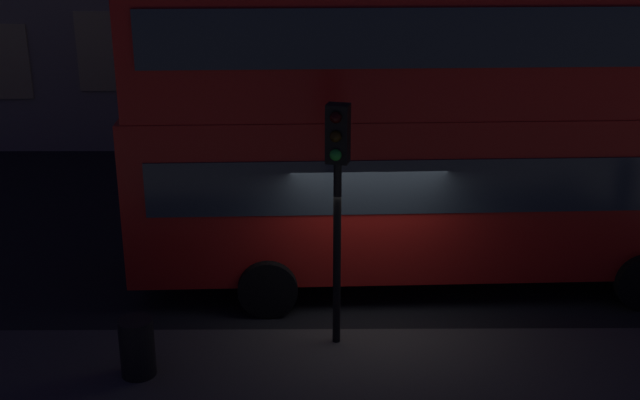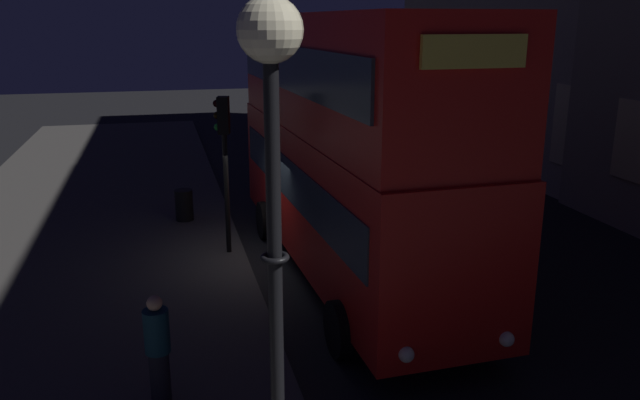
{
  "view_description": "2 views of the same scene",
  "coord_description": "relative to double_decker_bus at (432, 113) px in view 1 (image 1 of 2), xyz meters",
  "views": [
    {
      "loc": [
        -0.87,
        -12.29,
        6.48
      ],
      "look_at": [
        -0.77,
        0.91,
        1.69
      ],
      "focal_mm": 45.94,
      "sensor_mm": 36.0,
      "label": 1
    },
    {
      "loc": [
        13.97,
        -2.57,
        5.51
      ],
      "look_at": [
        0.61,
        0.83,
        1.6
      ],
      "focal_mm": 35.5,
      "sensor_mm": 36.0,
      "label": 2
    }
  ],
  "objects": [
    {
      "name": "ground_plane",
      "position": [
        -1.14,
        -1.32,
        -3.13
      ],
      "size": [
        80.0,
        80.0,
        0.0
      ],
      "primitive_type": "plane",
      "color": "black"
    },
    {
      "name": "double_decker_bus",
      "position": [
        0.0,
        0.0,
        0.0
      ],
      "size": [
        10.49,
        3.14,
        5.66
      ],
      "rotation": [
        0.0,
        0.0,
        0.04
      ],
      "color": "red",
      "rests_on": "ground"
    },
    {
      "name": "traffic_light_near_kerb",
      "position": [
        -1.68,
        -2.49,
        -0.31
      ],
      "size": [
        0.37,
        0.39,
        3.74
      ],
      "rotation": [
        0.0,
        0.0,
        -0.24
      ],
      "color": "black",
      "rests_on": "sidewalk_slab"
    },
    {
      "name": "litter_bin",
      "position": [
        -4.53,
        -3.39,
        -2.57
      ],
      "size": [
        0.5,
        0.5,
        0.87
      ],
      "primitive_type": "cylinder",
      "color": "black",
      "rests_on": "sidewalk_slab"
    }
  ]
}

